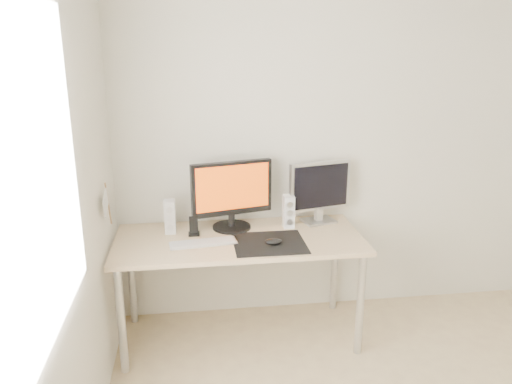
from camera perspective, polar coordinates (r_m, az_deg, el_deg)
wall_back at (r=3.65m, az=12.13°, el=5.42°), size 3.50×0.00×3.50m
wall_left at (r=1.84m, az=-23.91°, el=-7.03°), size 0.00×3.50×3.50m
window_pane at (r=1.76m, az=-24.49°, el=0.48°), size 0.00×1.30×1.30m
mousepad at (r=3.16m, az=1.53°, el=-5.85°), size 0.45×0.40×0.00m
mouse at (r=3.12m, az=1.99°, el=-5.69°), size 0.11×0.06×0.04m
desk at (r=3.28m, az=-1.93°, el=-6.48°), size 1.60×0.70×0.73m
main_monitor at (r=3.32m, az=-2.78°, el=-0.08°), size 0.55×0.31×0.47m
second_monitor at (r=3.47m, az=7.29°, el=0.33°), size 0.45×0.21×0.43m
speaker_left at (r=3.33m, az=-9.81°, el=-2.80°), size 0.07×0.09×0.22m
speaker_right at (r=3.39m, az=3.74°, el=-2.23°), size 0.07×0.09×0.22m
keyboard at (r=3.16m, az=-6.04°, el=-5.79°), size 0.43×0.17×0.02m
phone_dock at (r=3.29m, az=-7.12°, el=-4.27°), size 0.07×0.06×0.13m
pennant at (r=3.03m, az=-16.72°, el=-1.17°), size 0.01×0.23×0.29m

